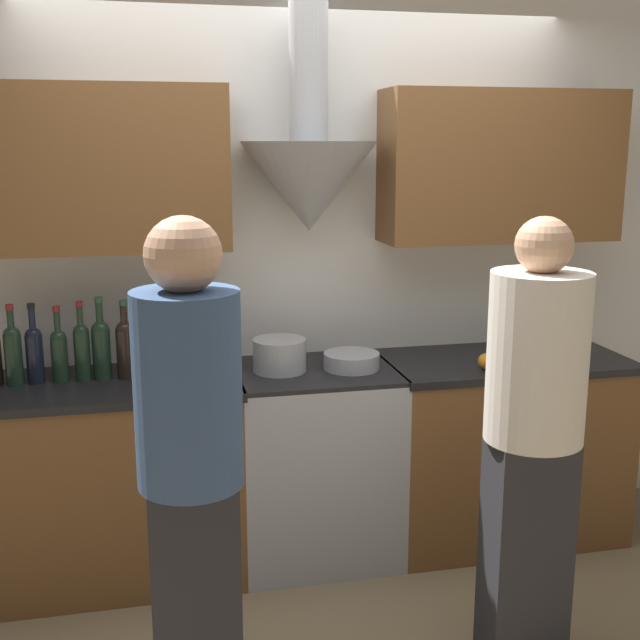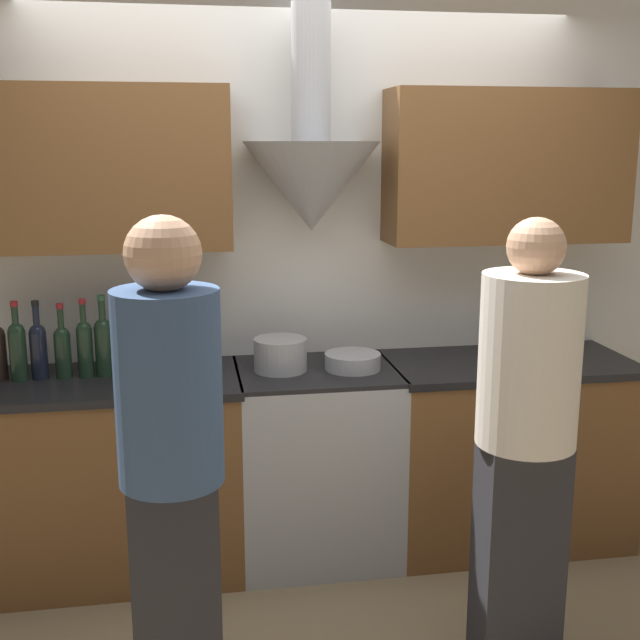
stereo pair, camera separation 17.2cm
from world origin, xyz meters
TOP-DOWN VIEW (x-y plane):
  - ground_plane at (0.00, 0.00)m, footprint 12.00×12.00m
  - wall_back at (0.01, 0.62)m, footprint 8.40×0.62m
  - counter_left at (-0.91, 0.35)m, footprint 1.12×0.62m
  - counter_right at (0.93, 0.35)m, footprint 1.16×0.62m
  - stove_range at (0.00, 0.35)m, footprint 0.72×0.60m
  - wine_bottle_1 at (-1.29, 0.39)m, footprint 0.07×0.07m
  - wine_bottle_2 at (-1.21, 0.40)m, footprint 0.07×0.07m
  - wine_bottle_3 at (-1.11, 0.40)m, footprint 0.07×0.07m
  - wine_bottle_4 at (-1.02, 0.40)m, footprint 0.07×0.07m
  - wine_bottle_5 at (-0.94, 0.41)m, footprint 0.08×0.08m
  - wine_bottle_6 at (-0.83, 0.39)m, footprint 0.08×0.08m
  - wine_bottle_7 at (-0.74, 0.40)m, footprint 0.07×0.07m
  - wine_bottle_8 at (-0.65, 0.40)m, footprint 0.08×0.08m
  - stock_pot at (-0.16, 0.35)m, footprint 0.24×0.24m
  - mixing_bowl at (0.16, 0.32)m, footprint 0.25×0.25m
  - orange_fruit at (0.76, 0.18)m, footprint 0.07×0.07m
  - chefs_knife at (0.99, 0.34)m, footprint 0.23×0.16m
  - person_foreground_left at (-0.63, -0.84)m, footprint 0.31×0.31m
  - person_foreground_right at (0.59, -0.61)m, footprint 0.35×0.35m

SIDE VIEW (x-z plane):
  - ground_plane at x=0.00m, z-range 0.00..0.00m
  - counter_right at x=0.93m, z-range 0.00..0.91m
  - counter_left at x=-0.91m, z-range 0.00..0.91m
  - stove_range at x=0.00m, z-range 0.00..0.91m
  - chefs_knife at x=0.99m, z-range 0.90..0.91m
  - person_foreground_right at x=0.59m, z-range 0.08..1.75m
  - mixing_bowl at x=0.16m, z-range 0.90..0.98m
  - orange_fruit at x=0.76m, z-range 0.90..0.98m
  - person_foreground_left at x=-0.63m, z-range 0.10..1.82m
  - stock_pot at x=-0.16m, z-range 0.90..1.05m
  - wine_bottle_7 at x=-0.74m, z-range 0.87..1.20m
  - wine_bottle_8 at x=-0.65m, z-range 0.87..1.19m
  - wine_bottle_3 at x=-1.11m, z-range 0.87..1.20m
  - wine_bottle_2 at x=-1.21m, z-range 0.87..1.22m
  - wine_bottle_4 at x=-1.02m, z-range 0.87..1.22m
  - wine_bottle_1 at x=-1.29m, z-range 0.87..1.22m
  - wine_bottle_6 at x=-0.83m, z-range 0.87..1.22m
  - wine_bottle_5 at x=-0.94m, z-range 0.87..1.23m
  - wall_back at x=0.01m, z-range 0.17..2.77m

